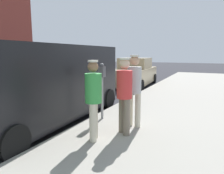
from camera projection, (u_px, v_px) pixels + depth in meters
The scene contains 8 objects.
ground_plane at pixel (63, 118), 6.47m from camera, with size 80.00×80.00×0.00m, color #2D2D33.
sidewalk_slab at pixel (183, 134), 4.97m from camera, with size 5.00×32.00×0.15m, color #9E998E.
parking_meter_near at pixel (102, 81), 5.73m from camera, with size 0.14×0.18×1.52m.
pedestrian_in_green at pixel (93, 95), 4.31m from camera, with size 0.34×0.34×1.65m.
pedestrian_in_red at pixel (124, 91), 4.64m from camera, with size 0.34×0.34×1.69m.
pedestrian_in_gray at pixel (134, 86), 5.13m from camera, with size 0.36×0.34×1.74m.
parked_van at pixel (46, 81), 5.93m from camera, with size 2.28×5.26×2.15m.
parked_sedan_ahead at pixel (134, 73), 12.67m from camera, with size 2.15×4.49×1.65m.
Camera 1 is at (4.05, -4.99, 1.94)m, focal length 34.25 mm.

